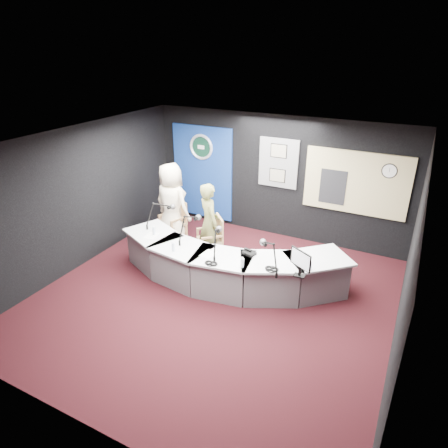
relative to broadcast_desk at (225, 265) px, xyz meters
The scene contains 33 objects.
ground 0.67m from the broadcast_desk, 84.81° to the right, with size 6.00×6.00×0.00m, color black.
ceiling 2.49m from the broadcast_desk, 84.81° to the right, with size 6.00×6.00×0.02m, color silver.
wall_back 2.66m from the broadcast_desk, 88.83° to the left, with size 6.00×0.02×2.80m, color black.
wall_front 3.70m from the broadcast_desk, 89.19° to the right, with size 6.00×0.02×2.80m, color black.
wall_left 3.17m from the broadcast_desk, 169.44° to the right, with size 0.02×6.00×2.80m, color black.
wall_right 3.26m from the broadcast_desk, 10.22° to the right, with size 0.02×6.00×2.80m, color black.
broadcast_desk is the anchor object (origin of this frame).
backdrop_panel 3.17m from the broadcast_desk, 127.40° to the left, with size 1.60×0.05×2.30m, color navy.
agency_seal 3.38m from the broadcast_desk, 127.86° to the left, with size 0.63×0.63×0.07m, color silver.
seal_center 3.38m from the broadcast_desk, 127.80° to the left, with size 0.48×0.48×0.01m, color black.
pinboard 2.79m from the broadcast_desk, 87.63° to the left, with size 0.90×0.04×1.10m, color slate.
framed_photo_upper 2.91m from the broadcast_desk, 87.60° to the left, with size 0.34×0.02×0.27m, color gray.
framed_photo_lower 2.63m from the broadcast_desk, 87.60° to the left, with size 0.34×0.02×0.27m, color gray.
booth_window_frame 3.24m from the broadcast_desk, 53.36° to the left, with size 2.12×0.06×1.32m, color tan.
booth_glow 3.23m from the broadcast_desk, 53.24° to the left, with size 2.00×0.02×1.20m, color #FAE69E.
equipment_rack 2.93m from the broadcast_desk, 60.54° to the left, with size 0.55×0.02×0.75m, color black.
wall_clock 3.71m from the broadcast_desk, 44.88° to the left, with size 0.28×0.28×0.01m, color white.
armchair_left 2.09m from the broadcast_desk, 151.48° to the left, with size 0.58×0.58×1.04m, color #AA804E, non-canonical shape.
armchair_right 0.95m from the broadcast_desk, 136.87° to the left, with size 0.58×0.58×1.03m, color #AA804E, non-canonical shape.
draped_jacket 2.31m from the broadcast_desk, 147.58° to the left, with size 0.50×0.10×0.70m, color gray.
person_man 2.16m from the broadcast_desk, 151.48° to the left, with size 0.91×0.59×1.86m, color #FFEECB.
person_woman 1.05m from the broadcast_desk, 136.87° to the left, with size 0.62×0.41×1.69m, color olive.
computer_monitor 1.69m from the broadcast_desk, 11.82° to the right, with size 0.40×0.02×0.27m, color black.
desk_phone 0.64m from the broadcast_desk, ahead, with size 0.21×0.17×0.05m, color black.
headphones_near 1.16m from the broadcast_desk, 17.78° to the right, with size 0.23×0.23×0.04m, color black.
headphones_far 0.75m from the broadcast_desk, 85.19° to the right, with size 0.20×0.20×0.03m, color black.
paper_stack 1.58m from the broadcast_desk, behind, with size 0.21×0.30×0.00m, color white.
notepad 0.54m from the broadcast_desk, 114.37° to the right, with size 0.21×0.30×0.00m, color white.
boom_mic_a 1.78m from the broadcast_desk, behind, with size 0.38×0.68×0.60m, color black, non-canonical shape.
boom_mic_b 1.02m from the broadcast_desk, behind, with size 0.17×0.74×0.60m, color black, non-canonical shape.
boom_mic_c 0.72m from the broadcast_desk, 98.12° to the right, with size 0.33×0.70×0.60m, color black, non-canonical shape.
boom_mic_d 1.23m from the broadcast_desk, 17.51° to the right, with size 0.55×0.57×0.60m, color black, non-canonical shape.
water_bottles 0.55m from the broadcast_desk, 79.37° to the right, with size 3.16×0.53×0.18m, color silver, non-canonical shape.
Camera 1 is at (2.88, -5.24, 4.23)m, focal length 32.00 mm.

